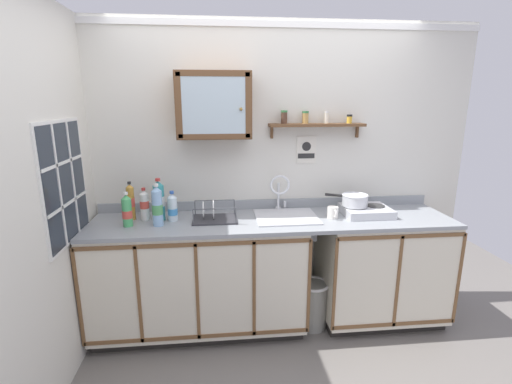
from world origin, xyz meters
name	(u,v)px	position (x,y,z in m)	size (l,w,h in m)	color
floor	(279,350)	(0.00, 0.00, 0.00)	(5.92, 5.92, 0.00)	slate
back_wall	(268,172)	(0.00, 0.70, 1.26)	(3.52, 0.07, 2.50)	silver
side_wall_left	(35,211)	(-1.48, -0.26, 1.25)	(0.05, 3.47, 2.50)	silver
lower_cabinet_run	(199,277)	(-0.60, 0.37, 0.46)	(1.70, 0.63, 0.91)	black
lower_cabinet_run_right	(380,269)	(0.94, 0.37, 0.46)	(1.03, 0.63, 0.91)	black
countertop	(273,220)	(0.00, 0.36, 0.93)	(2.88, 0.65, 0.03)	gray
backsplash	(268,204)	(0.00, 0.66, 0.98)	(2.88, 0.02, 0.08)	gray
sink	(285,220)	(0.11, 0.40, 0.92)	(0.50, 0.48, 0.46)	silver
hot_plate_stove	(366,211)	(0.78, 0.39, 0.98)	(0.38, 0.34, 0.07)	silver
saucepan	(355,200)	(0.69, 0.42, 1.07)	(0.33, 0.22, 0.10)	silver
bottle_detergent_teal_0	(159,201)	(-0.90, 0.43, 1.10)	(0.09, 0.09, 0.34)	teal
bottle_opaque_white_1	(145,205)	(-1.01, 0.44, 1.07)	(0.07, 0.07, 0.26)	white
bottle_water_blue_2	(157,207)	(-0.89, 0.29, 1.09)	(0.08, 0.08, 0.32)	#8CB7E0
bottle_water_clear_3	(173,208)	(-0.79, 0.40, 1.05)	(0.08, 0.08, 0.24)	silver
bottle_soda_green_4	(127,211)	(-1.11, 0.30, 1.06)	(0.07, 0.07, 0.26)	#4CB266
bottle_juice_amber_5	(131,202)	(-1.12, 0.47, 1.09)	(0.06, 0.06, 0.31)	gold
dish_rack	(214,217)	(-0.47, 0.38, 0.97)	(0.35, 0.27, 0.16)	#333338
mug	(333,212)	(0.48, 0.33, 0.99)	(0.09, 0.13, 0.09)	white
wall_cabinet	(214,105)	(-0.45, 0.55, 1.83)	(0.58, 0.27, 0.51)	brown
spice_shelf	(315,123)	(0.38, 0.61, 1.68)	(0.80, 0.14, 0.23)	brown
warning_sign	(306,150)	(0.33, 0.67, 1.45)	(0.17, 0.01, 0.23)	silver
window	(64,183)	(-1.45, 0.10, 1.33)	(0.03, 0.69, 0.83)	#262D38
trash_bin	(313,304)	(0.33, 0.29, 0.21)	(0.26, 0.26, 0.40)	gray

